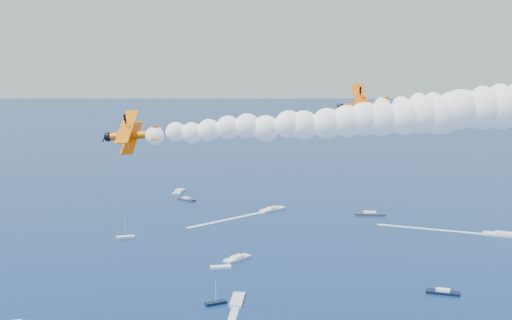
# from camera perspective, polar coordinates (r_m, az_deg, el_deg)

# --- Properties ---
(biplane_lead) EXTENTS (10.54, 12.36, 9.39)m
(biplane_lead) POSITION_cam_1_polar(r_m,az_deg,el_deg) (106.24, 9.22, 4.57)
(biplane_lead) COLOR #DE4D04
(biplane_trail) EXTENTS (10.02, 11.85, 9.01)m
(biplane_trail) POSITION_cam_1_polar(r_m,az_deg,el_deg) (93.34, -10.48, 2.08)
(biplane_trail) COLOR orange
(smoke_trail_trail) EXTENTS (65.14, 35.12, 11.38)m
(smoke_trail_trail) POSITION_cam_1_polar(r_m,az_deg,el_deg) (91.09, 9.23, 3.48)
(smoke_trail_trail) COLOR white
(spectator_boats) EXTENTS (216.72, 175.99, 0.70)m
(spectator_boats) POSITION_cam_1_polar(r_m,az_deg,el_deg) (206.92, 8.48, -8.92)
(spectator_boats) COLOR silver
(spectator_boats) RESTS_ON ground
(boat_wakes) EXTENTS (146.19, 140.30, 0.04)m
(boat_wakes) POSITION_cam_1_polar(r_m,az_deg,el_deg) (203.22, 9.53, -9.38)
(boat_wakes) COLOR white
(boat_wakes) RESTS_ON ground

